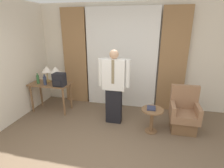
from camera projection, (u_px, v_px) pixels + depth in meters
name	position (u px, v px, depth m)	size (l,w,h in m)	color
wall_back	(122.00, 56.00, 4.66)	(10.00, 0.06, 2.70)	silver
curtain_sheer_center	(121.00, 60.00, 4.56)	(1.85, 0.06, 2.58)	white
curtain_drape_left	(75.00, 58.00, 4.83)	(0.66, 0.06, 2.58)	#997047
curtain_drape_right	(173.00, 62.00, 4.29)	(0.66, 0.06, 2.58)	#997047
desk	(51.00, 88.00, 4.47)	(1.01, 0.51, 0.74)	brown
table_lamp_left	(47.00, 70.00, 4.45)	(0.26, 0.26, 0.42)	tan
table_lamp_right	(55.00, 70.00, 4.40)	(0.26, 0.26, 0.42)	tan
bottle_near_edge	(45.00, 81.00, 4.28)	(0.08, 0.08, 0.27)	#2D3851
bottle_by_lamp	(38.00, 79.00, 4.38)	(0.07, 0.07, 0.26)	#336638
backpack	(59.00, 80.00, 4.19)	(0.27, 0.25, 0.31)	black
person	(114.00, 85.00, 3.82)	(0.70, 0.23, 1.67)	black
armchair	(184.00, 115.00, 3.68)	(0.57, 0.54, 0.95)	brown
side_table	(152.00, 117.00, 3.60)	(0.45, 0.45, 0.52)	brown
book	(151.00, 108.00, 3.56)	(0.17, 0.20, 0.03)	#2D334C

